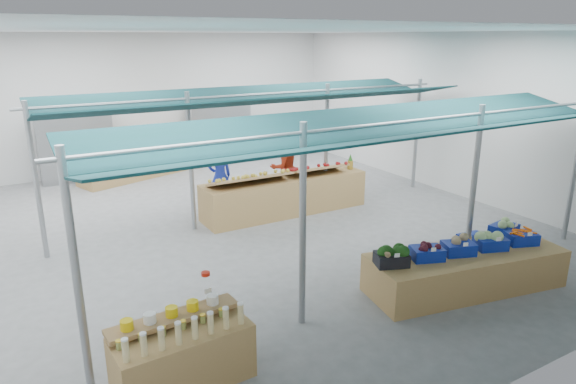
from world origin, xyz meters
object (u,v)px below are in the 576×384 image
Objects in this scene: vendor_left at (220,176)px; vendor_right at (284,167)px; fruit_counter at (285,195)px; crate_stack at (471,250)px; bottle_shelf at (182,353)px; veg_counter at (465,270)px.

vendor_left and vendor_right have the same top height.
fruit_counter reaches higher than crate_stack.
vendor_right is at bearing 47.75° from bottle_shelf.
veg_counter is at bearing -82.07° from fruit_counter.
fruit_counter is (-0.65, 4.89, 0.11)m from veg_counter.
bottle_shelf is 1.03× the size of vendor_left.
crate_stack is at bearing 116.79° from vendor_left.
veg_counter is 1.02m from crate_stack.
vendor_right is at bearing 99.34° from crate_stack.
crate_stack is at bearing 99.68° from vendor_right.
crate_stack is 6.06m from vendor_left.
vendor_left is (3.07, 5.96, 0.41)m from bottle_shelf.
crate_stack is at bearing -70.58° from fruit_counter.
veg_counter is at bearing -145.05° from crate_stack.
veg_counter is 6.01m from vendor_right.
vendor_left is 1.00× the size of vendor_right.
vendor_left reaches higher than crate_stack.
fruit_counter is at bearing 108.16° from veg_counter.
crate_stack is (0.84, 0.58, -0.03)m from veg_counter.
bottle_shelf reaches higher than veg_counter.
bottle_shelf is 0.41× the size of fruit_counter.
crate_stack is (5.76, 0.55, -0.11)m from bottle_shelf.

